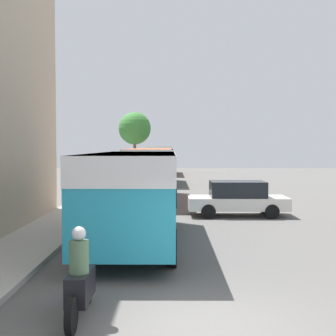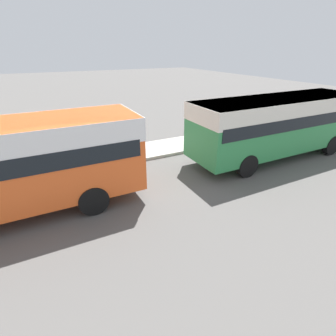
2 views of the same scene
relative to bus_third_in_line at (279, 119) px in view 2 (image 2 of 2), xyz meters
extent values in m
cylinder|color=black|center=(-1.31, -9.18, -1.41)|extent=(0.28, 1.00, 1.00)
cylinder|color=black|center=(0.95, -9.18, -1.41)|extent=(0.28, 1.00, 1.00)
cube|color=#2D8447|center=(0.00, 0.00, -0.19)|extent=(2.47, 9.04, 2.43)
cube|color=silver|center=(0.00, 0.00, 0.66)|extent=(2.50, 9.08, 0.73)
cube|color=black|center=(0.00, 0.00, 0.11)|extent=(2.52, 8.68, 0.53)
cylinder|color=black|center=(-1.14, 2.80, -1.41)|extent=(0.28, 1.00, 1.00)
cylinder|color=black|center=(1.14, 2.80, -1.41)|extent=(0.28, 1.00, 1.00)
cylinder|color=black|center=(-1.14, -2.80, -1.41)|extent=(0.28, 1.00, 1.00)
cylinder|color=black|center=(1.14, -2.80, -1.41)|extent=(0.28, 1.00, 1.00)
camera|label=1|loc=(1.05, -39.52, 1.28)|focal=50.00mm
camera|label=2|loc=(8.55, -10.34, 3.12)|focal=28.00mm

